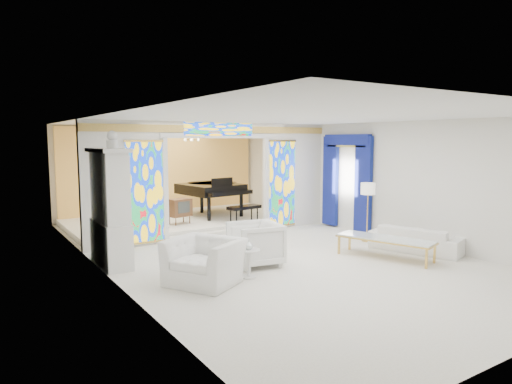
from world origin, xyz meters
TOP-DOWN VIEW (x-y plane):
  - floor at (0.00, 0.00)m, footprint 12.00×12.00m
  - ceiling at (0.00, 0.00)m, footprint 7.00×12.00m
  - wall_back at (0.00, 6.00)m, footprint 7.00×0.02m
  - wall_left at (-3.50, 0.00)m, footprint 0.02×12.00m
  - wall_right at (3.50, 0.00)m, footprint 0.02×12.00m
  - partition_wall at (0.00, 2.00)m, footprint 7.00×0.22m
  - stained_glass_left at (-2.03, 1.89)m, footprint 0.90×0.04m
  - stained_glass_right at (2.03, 1.89)m, footprint 0.90×0.04m
  - stained_glass_transom at (0.00, 1.89)m, footprint 2.00×0.04m
  - alcove_platform at (0.00, 4.10)m, footprint 6.80×3.80m
  - gold_curtain_back at (0.00, 5.88)m, footprint 6.70×0.10m
  - chandelier at (0.20, 4.00)m, footprint 0.48×0.48m
  - blue_drapes at (3.40, 0.70)m, footprint 0.14×1.85m
  - china_cabinet at (-3.22, 0.60)m, footprint 0.56×1.46m
  - armchair_left at (-2.17, -1.52)m, footprint 1.54×1.60m
  - armchair_right at (-0.77, -1.02)m, footprint 1.12×1.10m
  - sofa at (2.95, -2.05)m, footprint 1.37×2.15m
  - side_table at (-1.33, -1.66)m, footprint 0.44×0.44m
  - vase at (-1.33, -1.66)m, footprint 0.17×0.17m
  - coffee_table at (1.87, -2.09)m, footprint 1.27×2.15m
  - floor_lamp at (2.81, -0.68)m, footprint 0.39×0.39m
  - grand_piano at (0.97, 4.16)m, footprint 2.09×3.23m
  - tv_console at (-0.58, 3.22)m, footprint 0.69×0.54m

SIDE VIEW (x-z plane):
  - floor at x=0.00m, z-range 0.00..0.00m
  - alcove_platform at x=0.00m, z-range 0.00..0.18m
  - sofa at x=2.95m, z-range 0.00..0.59m
  - side_table at x=-1.33m, z-range 0.08..0.62m
  - armchair_left at x=-2.17m, z-range 0.00..0.80m
  - coffee_table at x=1.87m, z-range 0.19..0.65m
  - armchair_right at x=-0.77m, z-range 0.00..0.89m
  - vase at x=-1.33m, z-range 0.54..0.70m
  - tv_console at x=-0.58m, z-range 0.29..1.00m
  - grand_piano at x=0.97m, z-range 0.39..1.62m
  - china_cabinet at x=-3.22m, z-range -0.19..2.53m
  - floor_lamp at x=2.81m, z-range 0.52..2.00m
  - stained_glass_left at x=-2.03m, z-range 0.10..2.50m
  - stained_glass_right at x=2.03m, z-range 0.10..2.50m
  - wall_back at x=0.00m, z-range 0.00..3.00m
  - wall_left at x=-3.50m, z-range 0.00..3.00m
  - wall_right at x=3.50m, z-range 0.00..3.00m
  - gold_curtain_back at x=0.00m, z-range 0.05..2.95m
  - blue_drapes at x=3.40m, z-range 0.25..2.90m
  - partition_wall at x=0.00m, z-range 0.15..3.15m
  - chandelier at x=0.20m, z-range 2.40..2.70m
  - stained_glass_transom at x=0.00m, z-range 2.65..2.99m
  - ceiling at x=0.00m, z-range 2.99..3.01m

